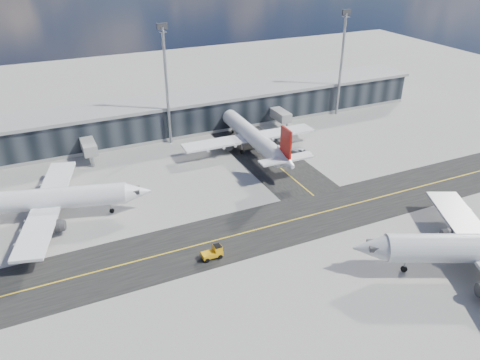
# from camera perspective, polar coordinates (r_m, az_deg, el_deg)

# --- Properties ---
(ground) EXTENTS (300.00, 300.00, 0.00)m
(ground) POSITION_cam_1_polar(r_m,az_deg,el_deg) (79.83, 1.92, -7.88)
(ground) COLOR gray
(ground) RESTS_ON ground
(taxiway_lanes) EXTENTS (180.00, 63.00, 0.03)m
(taxiway_lanes) POSITION_cam_1_polar(r_m,az_deg,el_deg) (89.29, 1.10, -3.60)
(taxiway_lanes) COLOR black
(taxiway_lanes) RESTS_ON ground
(terminal_concourse) EXTENTS (152.00, 19.80, 8.80)m
(terminal_concourse) POSITION_cam_1_polar(r_m,az_deg,el_deg) (123.95, -9.49, 7.44)
(terminal_concourse) COLOR black
(terminal_concourse) RESTS_ON ground
(floodlight_masts) EXTENTS (102.50, 0.70, 28.90)m
(floodlight_masts) POSITION_cam_1_polar(r_m,az_deg,el_deg) (114.02, -8.97, 11.78)
(floodlight_masts) COLOR gray
(floodlight_masts) RESTS_ON ground
(airliner_af) EXTENTS (39.84, 34.29, 11.96)m
(airliner_af) POSITION_cam_1_polar(r_m,az_deg,el_deg) (92.05, -23.45, -2.27)
(airliner_af) COLOR white
(airliner_af) RESTS_ON ground
(airliner_redtail) EXTENTS (33.41, 39.27, 11.66)m
(airliner_redtail) POSITION_cam_1_polar(r_m,az_deg,el_deg) (111.57, 1.55, 5.34)
(airliner_redtail) COLOR white
(airliner_redtail) RESTS_ON ground
(baggage_tug) EXTENTS (3.39, 1.77, 2.11)m
(baggage_tug) POSITION_cam_1_polar(r_m,az_deg,el_deg) (76.43, -3.22, -8.79)
(baggage_tug) COLOR #EEA40C
(baggage_tug) RESTS_ON ground
(service_van) EXTENTS (4.24, 5.25, 1.33)m
(service_van) POSITION_cam_1_polar(r_m,az_deg,el_deg) (112.13, 7.63, 3.44)
(service_van) COLOR white
(service_van) RESTS_ON ground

